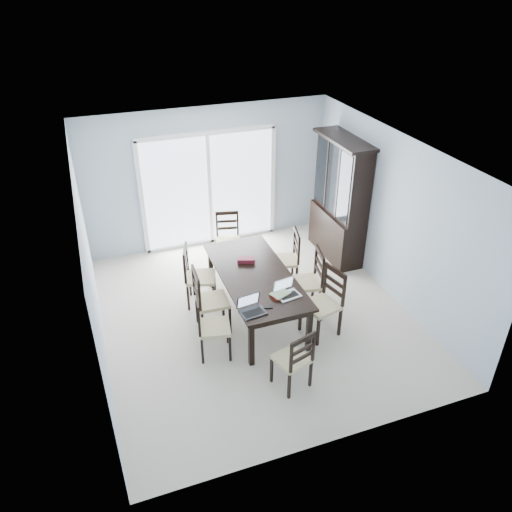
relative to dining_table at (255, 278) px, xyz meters
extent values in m
plane|color=beige|center=(0.00, 0.00, -0.67)|extent=(5.00, 5.00, 0.00)
plane|color=white|center=(0.00, 0.00, 1.93)|extent=(5.00, 5.00, 0.00)
cube|color=#A0B0BF|center=(0.00, 2.50, 0.63)|extent=(4.50, 0.02, 2.60)
cube|color=#A0B0BF|center=(-2.25, 0.00, 0.63)|extent=(0.02, 5.00, 2.60)
cube|color=#A0B0BF|center=(2.25, 0.00, 0.63)|extent=(0.02, 5.00, 2.60)
cube|color=gray|center=(0.00, 3.50, -0.72)|extent=(4.50, 2.00, 0.10)
cube|color=#99999E|center=(0.00, 4.50, -0.12)|extent=(4.50, 0.06, 1.10)
cube|color=black|center=(0.00, 0.00, 0.06)|extent=(1.00, 2.20, 0.04)
cube|color=black|center=(0.00, 0.00, 0.00)|extent=(0.88, 2.08, 0.10)
cube|color=black|center=(-0.42, -1.00, -0.33)|extent=(0.07, 0.07, 0.69)
cube|color=black|center=(0.42, -1.00, -0.33)|extent=(0.07, 0.07, 0.69)
cube|color=black|center=(-0.42, 1.00, -0.33)|extent=(0.07, 0.07, 0.69)
cube|color=black|center=(0.42, 1.00, -0.33)|extent=(0.07, 0.07, 0.69)
cube|color=black|center=(2.01, 1.25, -0.25)|extent=(0.45, 1.30, 0.85)
cube|color=black|center=(2.04, 1.25, 0.83)|extent=(0.38, 1.30, 1.30)
cube|color=black|center=(2.01, 1.25, 1.50)|extent=(0.50, 1.38, 0.05)
cube|color=black|center=(1.84, 0.83, 0.83)|extent=(0.02, 0.36, 1.18)
cube|color=black|center=(1.84, 1.25, 0.83)|extent=(0.02, 0.36, 1.18)
cube|color=black|center=(1.84, 1.67, 0.83)|extent=(0.02, 0.36, 1.18)
cube|color=silver|center=(0.00, 2.48, 0.38)|extent=(2.40, 0.02, 2.10)
cube|color=white|center=(0.00, 2.46, 1.47)|extent=(2.52, 0.05, 0.08)
cube|color=white|center=(0.00, 2.46, 0.38)|extent=(0.06, 0.05, 2.10)
cube|color=white|center=(0.00, 2.46, -0.65)|extent=(2.52, 0.05, 0.05)
cube|color=black|center=(-0.95, -0.40, -0.46)|extent=(0.04, 0.04, 0.42)
cube|color=black|center=(-1.03, -0.76, -0.46)|extent=(0.04, 0.04, 0.42)
cube|color=black|center=(-0.59, -0.47, -0.46)|extent=(0.04, 0.04, 0.42)
cube|color=black|center=(-0.67, -0.84, -0.46)|extent=(0.04, 0.04, 0.42)
cube|color=#C7BA85|center=(-0.81, -0.62, -0.23)|extent=(0.49, 0.49, 0.05)
cube|color=black|center=(-0.88, 0.13, -0.45)|extent=(0.04, 0.04, 0.45)
cube|color=black|center=(-0.90, -0.27, -0.45)|extent=(0.04, 0.04, 0.45)
cube|color=black|center=(-0.48, 0.12, -0.45)|extent=(0.04, 0.04, 0.45)
cube|color=black|center=(-0.50, -0.28, -0.45)|extent=(0.04, 0.04, 0.45)
cube|color=#C7BA85|center=(-0.69, -0.08, -0.19)|extent=(0.46, 0.46, 0.05)
cube|color=black|center=(-0.81, 0.85, -0.45)|extent=(0.05, 0.05, 0.45)
cube|color=black|center=(-0.93, 0.47, -0.45)|extent=(0.05, 0.05, 0.45)
cube|color=black|center=(-0.44, 0.73, -0.45)|extent=(0.05, 0.05, 0.45)
cube|color=black|center=(-0.56, 0.35, -0.45)|extent=(0.05, 0.05, 0.45)
cube|color=#C7BA85|center=(-0.68, 0.60, -0.20)|extent=(0.55, 0.55, 0.05)
cube|color=black|center=(0.98, -0.86, -0.44)|extent=(0.04, 0.04, 0.46)
cube|color=black|center=(0.88, -0.47, -0.44)|extent=(0.04, 0.04, 0.46)
cube|color=black|center=(0.59, -0.96, -0.44)|extent=(0.04, 0.04, 0.46)
cube|color=black|center=(0.49, -0.56, -0.44)|extent=(0.04, 0.04, 0.46)
cube|color=#C7BA85|center=(0.74, -0.71, -0.19)|extent=(0.54, 0.54, 0.05)
cube|color=black|center=(0.92, -0.33, -0.45)|extent=(0.04, 0.04, 0.45)
cube|color=black|center=(0.99, 0.06, -0.45)|extent=(0.04, 0.04, 0.45)
cube|color=black|center=(0.53, -0.25, -0.45)|extent=(0.04, 0.04, 0.45)
cube|color=black|center=(0.60, 0.14, -0.45)|extent=(0.04, 0.04, 0.45)
cube|color=#C7BA85|center=(0.76, -0.09, -0.19)|extent=(0.52, 0.52, 0.05)
cube|color=black|center=(0.87, 0.42, -0.46)|extent=(0.04, 0.04, 0.43)
cube|color=black|center=(0.96, 0.79, -0.46)|extent=(0.04, 0.04, 0.43)
cube|color=black|center=(0.49, 0.51, -0.46)|extent=(0.04, 0.04, 0.43)
cube|color=black|center=(0.58, 0.88, -0.46)|extent=(0.04, 0.04, 0.43)
cube|color=#C7BA85|center=(0.73, 0.65, -0.21)|extent=(0.51, 0.51, 0.05)
cube|color=black|center=(-0.18, -1.73, -0.47)|extent=(0.04, 0.04, 0.40)
cube|color=black|center=(0.15, -1.63, -0.47)|extent=(0.04, 0.04, 0.40)
cube|color=black|center=(-0.29, -1.40, -0.47)|extent=(0.04, 0.04, 0.40)
cube|color=black|center=(0.05, -1.29, -0.47)|extent=(0.04, 0.04, 0.40)
cube|color=#C7BA85|center=(-0.07, -1.51, -0.25)|extent=(0.48, 0.48, 0.05)
cube|color=black|center=(0.29, 1.72, -0.46)|extent=(0.04, 0.04, 0.42)
cube|color=black|center=(-0.07, 1.81, -0.46)|extent=(0.04, 0.04, 0.42)
cube|color=black|center=(0.21, 1.37, -0.46)|extent=(0.04, 0.04, 0.42)
cube|color=black|center=(-0.15, 1.45, -0.46)|extent=(0.04, 0.04, 0.42)
cube|color=#C7BA85|center=(0.07, 1.59, -0.23)|extent=(0.49, 0.49, 0.05)
cube|color=black|center=(-0.35, -0.87, 0.09)|extent=(0.36, 0.27, 0.02)
cube|color=silver|center=(-0.35, -0.87, 0.20)|extent=(0.29, 0.08, 0.18)
cube|color=silver|center=(0.24, -0.67, 0.09)|extent=(0.35, 0.27, 0.02)
cube|color=silver|center=(0.24, -0.67, 0.20)|extent=(0.29, 0.08, 0.17)
cube|color=maroon|center=(0.12, -0.62, 0.09)|extent=(0.26, 0.22, 0.03)
cube|color=gold|center=(0.13, -0.62, 0.11)|extent=(0.30, 0.27, 0.01)
cube|color=black|center=(-0.12, -0.82, 0.08)|extent=(0.13, 0.09, 0.01)
cube|color=#4F0F20|center=(-0.02, 0.37, 0.11)|extent=(0.29, 0.21, 0.07)
cube|color=brown|center=(-0.97, 3.58, -0.19)|extent=(2.11, 1.93, 0.96)
cube|color=#999999|center=(-0.97, 3.58, 0.32)|extent=(2.17, 1.99, 0.06)
camera|label=1|loc=(-2.08, -5.77, 4.07)|focal=35.00mm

